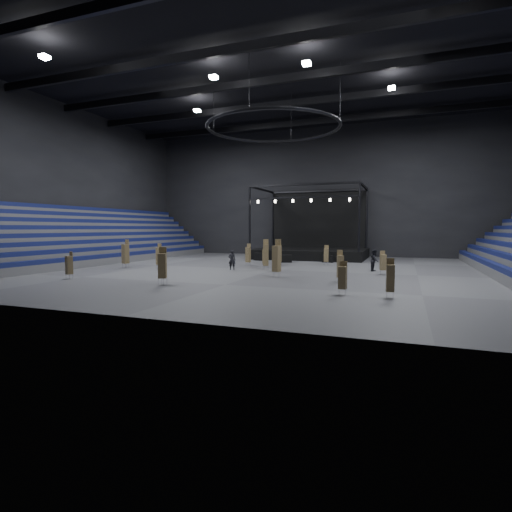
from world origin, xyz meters
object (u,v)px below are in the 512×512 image
(chair_stack_9, at_px, (126,253))
(chair_stack_5, at_px, (248,254))
(flight_case_right, at_px, (328,259))
(flight_case_mid, at_px, (286,259))
(stage, at_px, (311,247))
(chair_stack_8, at_px, (265,256))
(chair_stack_3, at_px, (277,258))
(chair_stack_7, at_px, (340,266))
(man_center, at_px, (232,260))
(chair_stack_4, at_px, (279,255))
(flight_case_left, at_px, (260,257))
(chair_stack_11, at_px, (343,277))
(chair_stack_12, at_px, (69,265))
(chair_stack_0, at_px, (266,254))
(chair_stack_2, at_px, (326,255))
(chair_stack_6, at_px, (383,262))
(chair_stack_10, at_px, (390,278))
(chair_stack_13, at_px, (159,256))
(crew_member, at_px, (375,260))

(chair_stack_9, bearing_deg, chair_stack_5, 46.39)
(flight_case_right, bearing_deg, flight_case_mid, -158.96)
(stage, height_order, chair_stack_8, stage)
(chair_stack_3, relative_size, chair_stack_7, 1.30)
(stage, height_order, man_center, stage)
(man_center, bearing_deg, chair_stack_4, -137.73)
(flight_case_left, distance_m, chair_stack_5, 6.84)
(chair_stack_4, bearing_deg, flight_case_mid, 115.30)
(flight_case_left, height_order, chair_stack_11, chair_stack_11)
(stage, bearing_deg, flight_case_right, -62.50)
(chair_stack_8, height_order, chair_stack_12, chair_stack_8)
(flight_case_right, bearing_deg, chair_stack_3, -95.06)
(chair_stack_8, bearing_deg, chair_stack_0, -68.84)
(chair_stack_2, xyz_separation_m, chair_stack_4, (-4.69, -1.59, 0.00))
(chair_stack_6, bearing_deg, flight_case_right, 99.06)
(chair_stack_4, relative_size, man_center, 1.16)
(chair_stack_10, xyz_separation_m, chair_stack_13, (-21.54, 9.49, 0.08))
(chair_stack_4, bearing_deg, chair_stack_13, -121.16)
(flight_case_right, bearing_deg, chair_stack_9, -142.69)
(chair_stack_3, relative_size, chair_stack_9, 1.08)
(flight_case_mid, xyz_separation_m, chair_stack_5, (-2.60, -5.14, 0.74))
(stage, xyz_separation_m, chair_stack_10, (10.77, -28.23, -0.30))
(chair_stack_2, relative_size, chair_stack_3, 0.70)
(flight_case_right, distance_m, chair_stack_13, 18.76)
(chair_stack_8, bearing_deg, chair_stack_7, -44.26)
(man_center, relative_size, crew_member, 0.94)
(chair_stack_13, bearing_deg, flight_case_mid, 44.14)
(chair_stack_6, height_order, man_center, chair_stack_6)
(chair_stack_7, bearing_deg, chair_stack_13, 145.33)
(flight_case_right, xyz_separation_m, chair_stack_9, (-17.32, -13.20, 1.02))
(chair_stack_2, bearing_deg, chair_stack_12, -134.62)
(chair_stack_13, relative_size, crew_member, 1.23)
(chair_stack_5, bearing_deg, flight_case_mid, 68.18)
(chair_stack_6, distance_m, chair_stack_13, 20.68)
(stage, bearing_deg, chair_stack_11, -73.88)
(stage, xyz_separation_m, man_center, (-3.57, -17.56, -0.53))
(chair_stack_4, bearing_deg, chair_stack_10, -32.79)
(chair_stack_5, relative_size, chair_stack_11, 1.15)
(flight_case_left, distance_m, chair_stack_11, 25.27)
(chair_stack_12, bearing_deg, chair_stack_10, 18.78)
(chair_stack_7, bearing_deg, flight_case_right, 81.21)
(chair_stack_4, height_order, chair_stack_7, chair_stack_7)
(crew_member, bearing_deg, stage, 44.61)
(chair_stack_7, bearing_deg, stage, 85.47)
(flight_case_left, height_order, chair_stack_8, chair_stack_8)
(flight_case_right, distance_m, chair_stack_5, 9.81)
(chair_stack_6, relative_size, chair_stack_8, 0.93)
(chair_stack_0, height_order, chair_stack_7, chair_stack_0)
(chair_stack_2, relative_size, chair_stack_11, 1.06)
(chair_stack_7, relative_size, chair_stack_10, 1.05)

